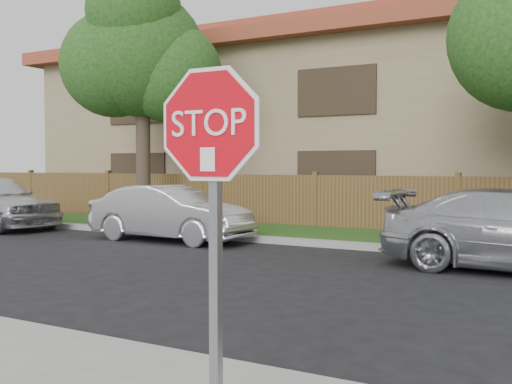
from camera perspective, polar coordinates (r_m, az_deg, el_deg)
The scene contains 8 objects.
ground at distance 5.83m, azimuth -3.12°, elevation -16.39°, with size 90.00×90.00×0.00m, color black.
far_curb at distance 13.27m, azimuth 16.06°, elevation -5.39°, with size 70.00×0.30×0.15m, color gray.
grass_strip at distance 14.87m, azimuth 17.50°, elevation -4.62°, with size 70.00×3.00×0.12m, color #1E4714.
fence at distance 16.36m, azimuth 18.66°, elevation -1.38°, with size 70.00×0.12×1.60m, color #50391C.
apartment_building at distance 21.92m, azimuth 21.43°, elevation 6.69°, with size 35.20×9.20×7.20m.
tree_left at distance 18.86m, azimuth -10.99°, elevation 12.70°, with size 4.80×3.90×7.78m.
stop_sign at distance 3.81m, azimuth -4.25°, elevation 1.60°, with size 1.01×0.13×2.55m.
sedan_left at distance 15.01m, azimuth -8.13°, elevation -2.02°, with size 1.47×4.22×1.39m, color silver.
Camera 1 is at (2.94, -4.66, 1.89)m, focal length 42.00 mm.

